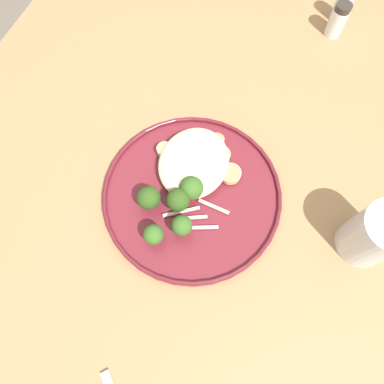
{
  "coord_description": "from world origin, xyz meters",
  "views": [
    {
      "loc": [
        0.24,
        0.06,
        1.28
      ],
      "look_at": [
        0.05,
        -0.02,
        0.76
      ],
      "focal_mm": 32.69,
      "sensor_mm": 36.0,
      "label": 1
    }
  ],
  "objects_px": {
    "broccoli_floret_center_pile": "(182,226)",
    "broccoli_floret_right_tilted": "(191,188)",
    "broccoli_floret_left_leaning": "(149,198)",
    "pepper_shaker": "(338,20)",
    "seared_scallop_rear_pale": "(207,160)",
    "seared_scallop_half_hidden": "(165,148)",
    "broccoli_floret_beside_noodles": "(178,200)",
    "seared_scallop_left_edge": "(191,165)",
    "broccoli_floret_small_sprig": "(154,235)",
    "seared_scallop_center_golden": "(229,176)",
    "seared_scallop_large_seared": "(218,154)",
    "dinner_plate": "(192,195)",
    "water_glass": "(372,237)",
    "seared_scallop_tilted_round": "(217,141)",
    "salt_shaker": "(343,5)"
  },
  "relations": [
    {
      "from": "seared_scallop_tilted_round",
      "to": "seared_scallop_half_hidden",
      "type": "xyz_separation_m",
      "value": [
        0.05,
        -0.08,
        0.0
      ]
    },
    {
      "from": "broccoli_floret_center_pile",
      "to": "seared_scallop_half_hidden",
      "type": "bearing_deg",
      "value": -146.08
    },
    {
      "from": "seared_scallop_large_seared",
      "to": "broccoli_floret_left_leaning",
      "type": "distance_m",
      "value": 0.14
    },
    {
      "from": "seared_scallop_large_seared",
      "to": "water_glass",
      "type": "height_order",
      "value": "water_glass"
    },
    {
      "from": "dinner_plate",
      "to": "broccoli_floret_left_leaning",
      "type": "relative_size",
      "value": 5.79
    },
    {
      "from": "seared_scallop_half_hidden",
      "to": "seared_scallop_left_edge",
      "type": "bearing_deg",
      "value": 76.07
    },
    {
      "from": "broccoli_floret_center_pile",
      "to": "broccoli_floret_right_tilted",
      "type": "relative_size",
      "value": 0.95
    },
    {
      "from": "seared_scallop_large_seared",
      "to": "seared_scallop_rear_pale",
      "type": "relative_size",
      "value": 1.42
    },
    {
      "from": "water_glass",
      "to": "seared_scallop_tilted_round",
      "type": "bearing_deg",
      "value": -106.25
    },
    {
      "from": "broccoli_floret_center_pile",
      "to": "broccoli_floret_small_sprig",
      "type": "height_order",
      "value": "same"
    },
    {
      "from": "broccoli_floret_center_pile",
      "to": "water_glass",
      "type": "bearing_deg",
      "value": 108.15
    },
    {
      "from": "seared_scallop_half_hidden",
      "to": "pepper_shaker",
      "type": "xyz_separation_m",
      "value": [
        -0.38,
        0.2,
        0.01
      ]
    },
    {
      "from": "seared_scallop_half_hidden",
      "to": "broccoli_floret_right_tilted",
      "type": "relative_size",
      "value": 0.53
    },
    {
      "from": "seared_scallop_center_golden",
      "to": "seared_scallop_rear_pale",
      "type": "height_order",
      "value": "seared_scallop_rear_pale"
    },
    {
      "from": "seared_scallop_center_golden",
      "to": "broccoli_floret_left_leaning",
      "type": "bearing_deg",
      "value": -48.37
    },
    {
      "from": "seared_scallop_rear_pale",
      "to": "broccoli_floret_left_leaning",
      "type": "bearing_deg",
      "value": -28.82
    },
    {
      "from": "seared_scallop_half_hidden",
      "to": "broccoli_floret_center_pile",
      "type": "distance_m",
      "value": 0.14
    },
    {
      "from": "dinner_plate",
      "to": "seared_scallop_half_hidden",
      "type": "relative_size",
      "value": 11.07
    },
    {
      "from": "broccoli_floret_left_leaning",
      "to": "pepper_shaker",
      "type": "bearing_deg",
      "value": 158.7
    },
    {
      "from": "seared_scallop_half_hidden",
      "to": "broccoli_floret_beside_noodles",
      "type": "height_order",
      "value": "broccoli_floret_beside_noodles"
    },
    {
      "from": "broccoli_floret_right_tilted",
      "to": "seared_scallop_large_seared",
      "type": "bearing_deg",
      "value": 169.1
    },
    {
      "from": "seared_scallop_rear_pale",
      "to": "broccoli_floret_center_pile",
      "type": "relative_size",
      "value": 0.49
    },
    {
      "from": "seared_scallop_left_edge",
      "to": "broccoli_floret_right_tilted",
      "type": "relative_size",
      "value": 0.71
    },
    {
      "from": "dinner_plate",
      "to": "water_glass",
      "type": "distance_m",
      "value": 0.28
    },
    {
      "from": "seared_scallop_tilted_round",
      "to": "pepper_shaker",
      "type": "bearing_deg",
      "value": 159.16
    },
    {
      "from": "seared_scallop_rear_pale",
      "to": "seared_scallop_large_seared",
      "type": "bearing_deg",
      "value": 142.08
    },
    {
      "from": "seared_scallop_left_edge",
      "to": "broccoli_floret_left_leaning",
      "type": "xyz_separation_m",
      "value": [
        0.08,
        -0.04,
        0.02
      ]
    },
    {
      "from": "seared_scallop_center_golden",
      "to": "broccoli_floret_beside_noodles",
      "type": "bearing_deg",
      "value": -37.63
    },
    {
      "from": "seared_scallop_left_edge",
      "to": "broccoli_floret_beside_noodles",
      "type": "xyz_separation_m",
      "value": [
        0.07,
        0.01,
        0.02
      ]
    },
    {
      "from": "broccoli_floret_beside_noodles",
      "to": "broccoli_floret_left_leaning",
      "type": "height_order",
      "value": "broccoli_floret_left_leaning"
    },
    {
      "from": "broccoli_floret_beside_noodles",
      "to": "broccoli_floret_right_tilted",
      "type": "xyz_separation_m",
      "value": [
        -0.03,
        0.01,
        0.0
      ]
    },
    {
      "from": "broccoli_floret_center_pile",
      "to": "pepper_shaker",
      "type": "bearing_deg",
      "value": 166.22
    },
    {
      "from": "seared_scallop_tilted_round",
      "to": "pepper_shaker",
      "type": "relative_size",
      "value": 0.38
    },
    {
      "from": "seared_scallop_tilted_round",
      "to": "salt_shaker",
      "type": "distance_m",
      "value": 0.4
    },
    {
      "from": "seared_scallop_large_seared",
      "to": "pepper_shaker",
      "type": "height_order",
      "value": "pepper_shaker"
    },
    {
      "from": "seared_scallop_half_hidden",
      "to": "broccoli_floret_left_leaning",
      "type": "relative_size",
      "value": 0.52
    },
    {
      "from": "seared_scallop_left_edge",
      "to": "seared_scallop_rear_pale",
      "type": "distance_m",
      "value": 0.03
    },
    {
      "from": "seared_scallop_center_golden",
      "to": "water_glass",
      "type": "height_order",
      "value": "water_glass"
    },
    {
      "from": "broccoli_floret_left_leaning",
      "to": "salt_shaker",
      "type": "height_order",
      "value": "salt_shaker"
    },
    {
      "from": "broccoli_floret_center_pile",
      "to": "broccoli_floret_right_tilted",
      "type": "distance_m",
      "value": 0.06
    },
    {
      "from": "broccoli_floret_right_tilted",
      "to": "broccoli_floret_left_leaning",
      "type": "xyz_separation_m",
      "value": [
        0.04,
        -0.05,
        0.0
      ]
    },
    {
      "from": "broccoli_floret_right_tilted",
      "to": "seared_scallop_left_edge",
      "type": "bearing_deg",
      "value": -157.87
    },
    {
      "from": "broccoli_floret_right_tilted",
      "to": "salt_shaker",
      "type": "bearing_deg",
      "value": 164.7
    },
    {
      "from": "broccoli_floret_small_sprig",
      "to": "water_glass",
      "type": "height_order",
      "value": "water_glass"
    },
    {
      "from": "broccoli_floret_right_tilted",
      "to": "seared_scallop_half_hidden",
      "type": "bearing_deg",
      "value": -129.46
    },
    {
      "from": "salt_shaker",
      "to": "seared_scallop_large_seared",
      "type": "bearing_deg",
      "value": -16.15
    },
    {
      "from": "pepper_shaker",
      "to": "broccoli_floret_right_tilted",
      "type": "bearing_deg",
      "value": -16.76
    },
    {
      "from": "seared_scallop_tilted_round",
      "to": "seared_scallop_rear_pale",
      "type": "distance_m",
      "value": 0.04
    },
    {
      "from": "dinner_plate",
      "to": "seared_scallop_rear_pale",
      "type": "relative_size",
      "value": 12.73
    },
    {
      "from": "broccoli_floret_right_tilted",
      "to": "pepper_shaker",
      "type": "distance_m",
      "value": 0.45
    }
  ]
}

